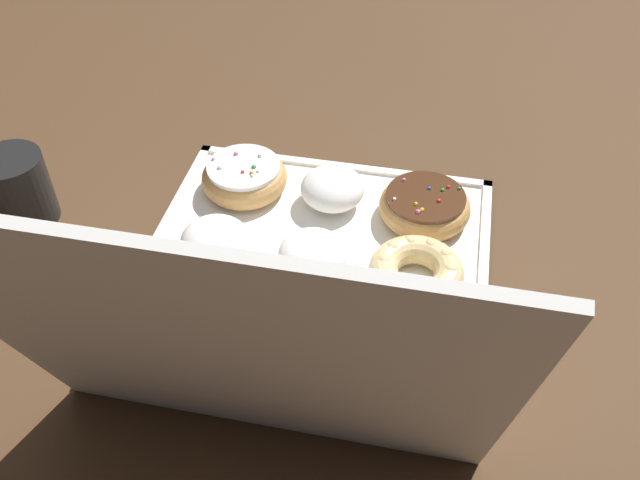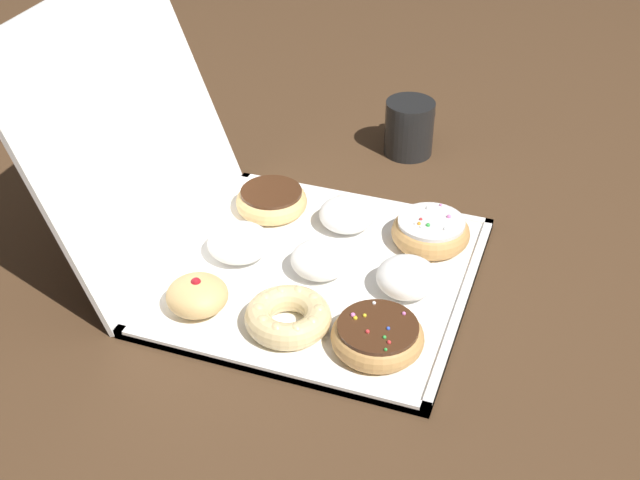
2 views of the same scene
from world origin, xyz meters
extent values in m
plane|color=#4C331E|center=(0.00, 0.00, 0.00)|extent=(3.00, 3.00, 0.00)
cube|color=white|center=(0.00, 0.00, 0.01)|extent=(0.42, 0.42, 0.01)
cube|color=white|center=(0.00, -0.20, 0.01)|extent=(0.42, 0.01, 0.01)
cube|color=white|center=(0.00, 0.20, 0.01)|extent=(0.42, 0.01, 0.01)
cube|color=white|center=(-0.20, 0.00, 0.01)|extent=(0.01, 0.42, 0.01)
cube|color=white|center=(0.20, 0.00, 0.01)|extent=(0.01, 0.42, 0.01)
cube|color=white|center=(0.00, 0.28, 0.19)|extent=(0.42, 0.14, 0.38)
torus|color=tan|center=(-0.12, -0.12, 0.03)|extent=(0.12, 0.12, 0.04)
cylinder|color=#472816|center=(-0.12, -0.12, 0.04)|extent=(0.10, 0.10, 0.01)
sphere|color=pink|center=(-0.09, -0.14, 0.05)|extent=(0.01, 0.01, 0.01)
sphere|color=white|center=(-0.08, -0.10, 0.05)|extent=(0.00, 0.00, 0.00)
sphere|color=red|center=(-0.15, -0.14, 0.05)|extent=(0.01, 0.01, 0.01)
sphere|color=yellow|center=(-0.11, -0.10, 0.05)|extent=(0.01, 0.01, 0.01)
sphere|color=red|center=(-0.14, -0.11, 0.05)|extent=(0.01, 0.01, 0.01)
sphere|color=green|center=(-0.14, -0.13, 0.05)|extent=(0.00, 0.00, 0.00)
sphere|color=pink|center=(-0.11, -0.08, 0.05)|extent=(0.01, 0.01, 0.01)
sphere|color=blue|center=(-0.12, -0.13, 0.05)|extent=(0.00, 0.00, 0.00)
sphere|color=green|center=(-0.16, -0.14, 0.05)|extent=(0.00, 0.00, 0.00)
sphere|color=yellow|center=(-0.12, -0.09, 0.05)|extent=(0.01, 0.01, 0.01)
ellipsoid|color=white|center=(0.00, -0.12, 0.03)|extent=(0.08, 0.08, 0.05)
torus|color=tan|center=(0.12, -0.13, 0.03)|extent=(0.12, 0.12, 0.04)
cylinder|color=white|center=(0.12, -0.13, 0.05)|extent=(0.10, 0.10, 0.01)
sphere|color=white|center=(0.10, -0.15, 0.05)|extent=(0.01, 0.01, 0.01)
sphere|color=white|center=(0.10, -0.12, 0.05)|extent=(0.00, 0.00, 0.00)
sphere|color=white|center=(0.15, -0.12, 0.05)|extent=(0.01, 0.01, 0.01)
sphere|color=orange|center=(0.11, -0.11, 0.05)|extent=(0.01, 0.01, 0.01)
sphere|color=green|center=(0.11, -0.13, 0.05)|extent=(0.01, 0.01, 0.01)
sphere|color=pink|center=(0.16, -0.13, 0.05)|extent=(0.00, 0.00, 0.00)
sphere|color=pink|center=(0.14, -0.15, 0.05)|extent=(0.01, 0.01, 0.01)
sphere|color=red|center=(0.12, -0.11, 0.05)|extent=(0.00, 0.00, 0.00)
sphere|color=white|center=(0.10, -0.11, 0.05)|extent=(0.00, 0.00, 0.00)
torus|color=#EACC8C|center=(-0.12, 0.00, 0.03)|extent=(0.11, 0.11, 0.04)
sphere|color=#EACC8C|center=(-0.08, 0.00, 0.04)|extent=(0.02, 0.02, 0.02)
sphere|color=#EACC8C|center=(-0.09, 0.02, 0.04)|extent=(0.02, 0.02, 0.02)
sphere|color=#EACC8C|center=(-0.11, 0.04, 0.04)|extent=(0.02, 0.02, 0.02)
sphere|color=#EACC8C|center=(-0.14, 0.04, 0.04)|extent=(0.02, 0.02, 0.02)
sphere|color=#EACC8C|center=(-0.15, 0.02, 0.04)|extent=(0.02, 0.02, 0.02)
sphere|color=#EACC8C|center=(-0.16, 0.00, 0.04)|extent=(0.02, 0.02, 0.02)
sphere|color=#EACC8C|center=(-0.15, -0.02, 0.04)|extent=(0.02, 0.02, 0.02)
sphere|color=#EACC8C|center=(-0.14, -0.04, 0.04)|extent=(0.02, 0.02, 0.02)
sphere|color=#EACC8C|center=(-0.11, -0.04, 0.04)|extent=(0.02, 0.02, 0.02)
sphere|color=#EACC8C|center=(-0.09, -0.02, 0.04)|extent=(0.02, 0.02, 0.02)
ellipsoid|color=white|center=(0.00, 0.00, 0.03)|extent=(0.08, 0.08, 0.05)
ellipsoid|color=white|center=(0.12, 0.00, 0.03)|extent=(0.08, 0.08, 0.05)
ellipsoid|color=#E5B770|center=(-0.13, 0.13, 0.03)|extent=(0.08, 0.08, 0.05)
sphere|color=#B21923|center=(-0.13, 0.13, 0.05)|extent=(0.01, 0.01, 0.01)
ellipsoid|color=white|center=(0.00, 0.12, 0.03)|extent=(0.09, 0.09, 0.05)
torus|color=#E5B770|center=(0.12, 0.12, 0.03)|extent=(0.11, 0.11, 0.04)
cylinder|color=#472816|center=(0.12, 0.12, 0.04)|extent=(0.09, 0.09, 0.01)
cylinder|color=black|center=(0.39, -0.02, 0.05)|extent=(0.08, 0.08, 0.10)
cylinder|color=black|center=(0.39, -0.02, 0.09)|extent=(0.07, 0.07, 0.01)
camera|label=1|loc=(-0.13, 0.58, 0.62)|focal=39.37mm
camera|label=2|loc=(-0.89, -0.32, 0.74)|focal=47.54mm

